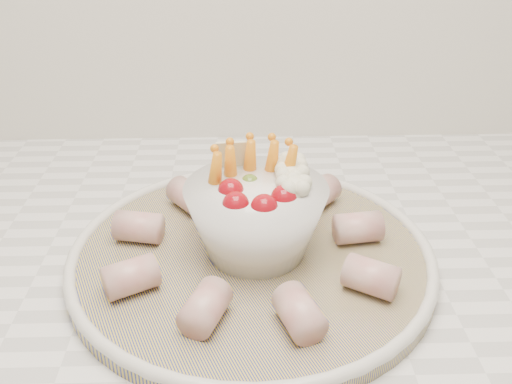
{
  "coord_description": "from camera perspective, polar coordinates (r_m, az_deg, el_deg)",
  "views": [
    {
      "loc": [
        0.09,
        0.96,
        1.27
      ],
      "look_at": [
        0.11,
        1.43,
        1.0
      ],
      "focal_mm": 40.0,
      "sensor_mm": 36.0,
      "label": 1
    }
  ],
  "objects": [
    {
      "name": "serving_platter",
      "position": [
        0.58,
        -0.45,
        -6.27
      ],
      "size": [
        0.48,
        0.48,
        0.02
      ],
      "color": "navy",
      "rests_on": "kitchen_counter"
    },
    {
      "name": "veggie_bowl",
      "position": [
        0.56,
        0.11,
        -2.29
      ],
      "size": [
        0.14,
        0.14,
        0.11
      ],
      "color": "white",
      "rests_on": "serving_platter"
    },
    {
      "name": "cured_meat_rolls",
      "position": [
        0.57,
        -0.46,
        -4.63
      ],
      "size": [
        0.28,
        0.29,
        0.03
      ],
      "color": "#AF5350",
      "rests_on": "serving_platter"
    }
  ]
}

